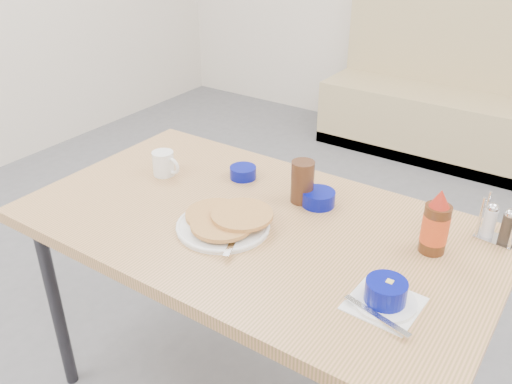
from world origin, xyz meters
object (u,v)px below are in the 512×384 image
Objects in this scene: condiment_caddy at (498,226)px; amber_tumbler at (302,182)px; pancake_plate at (225,222)px; dining_table at (255,238)px; coffee_mug at (164,163)px; booth_bench at (467,108)px; creamer_bowl at (243,172)px; butter_bowl at (318,198)px; grits_setting at (385,295)px; syrup_bottle at (436,225)px.

amber_tumbler is at bearing -161.34° from condiment_caddy.
amber_tumbler is (0.11, 0.26, 0.05)m from pancake_plate.
dining_table is 0.45m from coffee_mug.
booth_bench reaches higher than amber_tumbler.
creamer_bowl is 0.30m from butter_bowl.
butter_bowl is 0.07m from amber_tumbler.
grits_setting is 0.52m from amber_tumbler.
dining_table is 13.49× the size of butter_bowl.
dining_table is at bearing -106.42° from amber_tumbler.
condiment_caddy is (1.04, 0.22, 0.00)m from coffee_mug.
coffee_mug is at bearing 157.74° from pancake_plate.
condiment_caddy reaches higher than coffee_mug.
booth_bench is at bearing 88.86° from pancake_plate.
syrup_bottle is (0.02, 0.28, 0.05)m from grits_setting.
pancake_plate is at bearing -63.94° from creamer_bowl.
amber_tumbler is 0.57m from condiment_caddy.
syrup_bottle is at bearing 86.12° from grits_setting.
amber_tumbler reaches higher than dining_table.
grits_setting is 1.98× the size of creamer_bowl.
amber_tumbler is at bearing 67.96° from pancake_plate.
syrup_bottle is at bearing -5.11° from amber_tumbler.
booth_bench reaches higher than grits_setting.
condiment_caddy is (0.15, 0.44, 0.02)m from grits_setting.
dining_table is at bearing -119.65° from butter_bowl.
creamer_bowl is 0.25m from amber_tumbler.
grits_setting is 1.40× the size of condiment_caddy.
coffee_mug reaches higher than dining_table.
creamer_bowl is (-0.14, 0.29, 0.00)m from pancake_plate.
syrup_bottle reaches higher than creamer_bowl.
condiment_caddy is at bearing 12.04° from coffee_mug.
pancake_plate is (-0.05, -0.08, 0.08)m from dining_table.
amber_tumbler is at bearing 142.04° from grits_setting.
coffee_mug reaches higher than butter_bowl.
pancake_plate is 0.29m from amber_tumbler.
dining_table is at bearing -47.34° from creamer_bowl.
coffee_mug is 0.50m from amber_tumbler.
dining_table is at bearing -90.00° from booth_bench.
grits_setting is at bearing -27.80° from creamer_bowl.
pancake_plate is 0.58m from syrup_bottle.
pancake_plate is 2.13× the size of condiment_caddy.
grits_setting is 1.72× the size of butter_bowl.
dining_table is 10.97× the size of condiment_caddy.
amber_tumbler reaches higher than creamer_bowl.
creamer_bowl is 0.71× the size of condiment_caddy.
pancake_plate is at bearing -22.26° from coffee_mug.
booth_bench reaches higher than condiment_caddy.
dining_table is 10.24× the size of amber_tumbler.
coffee_mug is 1.07m from condiment_caddy.
coffee_mug is 0.92m from grits_setting.
pancake_plate is 0.31m from butter_bowl.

